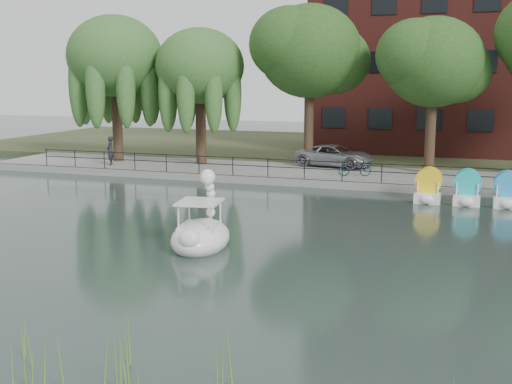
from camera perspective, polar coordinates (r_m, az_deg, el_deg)
The scene contains 15 objects.
ground_plane at distance 21.41m, azimuth -4.76°, elevation -5.15°, with size 120.00×120.00×0.00m, color #3B4F4B.
promenade at distance 36.28m, azimuth 5.40°, elevation 1.52°, with size 40.00×6.00×0.40m, color gray.
kerb at distance 33.45m, azimuth 4.22°, elevation 0.80°, with size 40.00×0.25×0.40m, color gray.
land_strip at distance 49.89m, azimuth 9.19°, elevation 3.79°, with size 60.00×22.00×0.36m, color #47512D.
railing at distance 33.50m, azimuth 4.32°, elevation 2.45°, with size 32.00×0.05×1.00m.
apartment_building at distance 49.01m, azimuth 17.84°, elevation 14.08°, with size 20.00×10.07×18.00m.
willow_left at distance 41.34m, azimuth -12.44°, elevation 11.67°, with size 5.88×5.88×9.01m.
willow_mid at distance 39.23m, azimuth -5.00°, elevation 11.05°, with size 5.32×5.32×8.15m.
broadleaf_center at distance 38.07m, azimuth 4.81°, elevation 12.30°, with size 6.00×6.00×9.25m.
broadleaf_right at distance 36.46m, azimuth 15.52°, elevation 11.00°, with size 5.40×5.40×8.32m.
minivan at distance 38.25m, azimuth 7.04°, elevation 3.36°, with size 5.30×2.44×1.48m, color gray.
bicycle at distance 34.74m, azimuth 8.76°, elevation 2.23°, with size 1.72×0.60×1.00m, color gray.
pedestrian at distance 39.63m, azimuth -12.85°, elevation 3.78°, with size 0.71×0.48×1.98m, color black.
swan_boat at distance 21.61m, azimuth -4.91°, elevation -3.50°, with size 2.26×3.20×2.52m.
reed_bank at distance 12.41m, azimuth -14.22°, elevation -14.21°, with size 24.00×2.40×1.20m.
Camera 1 is at (8.34, -18.88, 5.67)m, focal length 45.00 mm.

